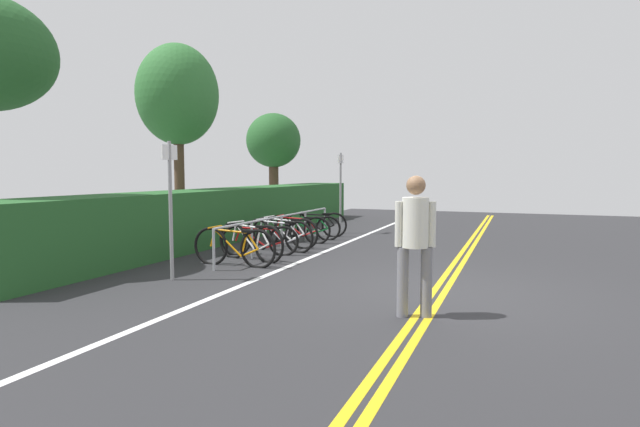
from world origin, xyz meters
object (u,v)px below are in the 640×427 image
(bicycle_0, at_px, (234,247))
(pedestrian, at_px, (415,236))
(bicycle_4, at_px, (285,232))
(sign_post_far, at_px, (340,185))
(bicycle_2, at_px, (260,240))
(bicycle_5, at_px, (297,229))
(tree_mid, at_px, (178,96))
(tree_far_right, at_px, (273,142))
(bicycle_1, at_px, (250,242))
(bicycle_6, at_px, (307,228))
(bike_rack, at_px, (282,224))
(bicycle_7, at_px, (316,225))
(bicycle_3, at_px, (278,235))
(sign_post_near, at_px, (170,197))

(bicycle_0, distance_m, pedestrian, 4.39)
(bicycle_4, relative_size, sign_post_far, 0.76)
(bicycle_2, relative_size, bicycle_5, 0.92)
(bicycle_2, relative_size, tree_mid, 0.32)
(bicycle_4, relative_size, pedestrian, 1.02)
(bicycle_0, relative_size, tree_far_right, 0.45)
(bicycle_1, xyz_separation_m, bicycle_6, (3.22, 0.12, -0.05))
(pedestrian, relative_size, tree_mid, 0.34)
(bike_rack, distance_m, bicycle_7, 2.34)
(bike_rack, xyz_separation_m, bicycle_7, (2.33, 0.09, -0.24))
(bicycle_4, bearing_deg, tree_mid, 84.68)
(bicycle_3, distance_m, tree_mid, 4.79)
(bicycle_6, relative_size, tree_far_right, 0.43)
(bicycle_6, height_order, tree_far_right, tree_far_right)
(bicycle_6, distance_m, bicycle_7, 0.69)
(sign_post_far, height_order, tree_far_right, tree_far_right)
(bicycle_5, bearing_deg, bike_rack, -175.14)
(bicycle_2, bearing_deg, bicycle_0, -173.67)
(bicycle_4, bearing_deg, bicycle_1, -176.32)
(bicycle_5, bearing_deg, bicycle_4, -176.95)
(bicycle_4, bearing_deg, sign_post_far, -6.38)
(sign_post_far, bearing_deg, bicycle_3, 176.46)
(bike_rack, xyz_separation_m, sign_post_far, (3.27, -0.29, 0.81))
(bike_rack, relative_size, bicycle_3, 3.13)
(bicycle_5, relative_size, sign_post_far, 0.76)
(bike_rack, xyz_separation_m, pedestrian, (-4.35, -3.90, 0.42))
(bicycle_0, height_order, tree_mid, tree_mid)
(bicycle_7, relative_size, pedestrian, 0.95)
(bicycle_2, bearing_deg, pedestrian, -130.50)
(bicycle_0, relative_size, bicycle_4, 1.00)
(bicycle_6, xyz_separation_m, pedestrian, (-5.99, -3.95, 0.68))
(bicycle_2, xyz_separation_m, pedestrian, (-3.37, -3.94, 0.68))
(bike_rack, xyz_separation_m, bicycle_5, (1.04, 0.09, -0.24))
(pedestrian, distance_m, tree_mid, 9.06)
(bicycle_1, height_order, tree_mid, tree_mid)
(bicycle_4, distance_m, sign_post_far, 3.21)
(bicycle_7, bearing_deg, sign_post_far, -21.99)
(bicycle_1, xyz_separation_m, tree_mid, (2.13, 3.29, 3.35))
(bike_rack, distance_m, bicycle_6, 1.66)
(bicycle_5, xyz_separation_m, tree_mid, (-0.49, 3.13, 3.38))
(sign_post_far, relative_size, tree_far_right, 0.59)
(bike_rack, height_order, pedestrian, pedestrian)
(bicycle_3, bearing_deg, bicycle_5, 6.62)
(bicycle_1, bearing_deg, pedestrian, -125.80)
(bicycle_4, bearing_deg, bicycle_2, -179.85)
(tree_mid, distance_m, tree_far_right, 6.09)
(bike_rack, bearing_deg, sign_post_near, 176.99)
(bike_rack, height_order, tree_mid, tree_mid)
(bicycle_5, bearing_deg, pedestrian, -143.46)
(bicycle_7, xyz_separation_m, pedestrian, (-6.67, -3.99, 0.66))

